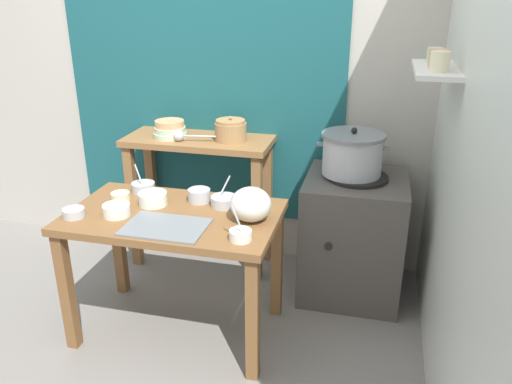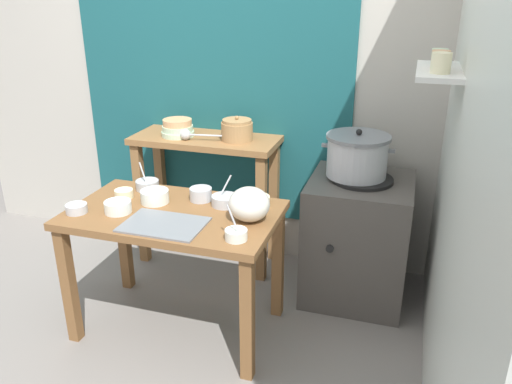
{
  "view_description": "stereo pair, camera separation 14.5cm",
  "coord_description": "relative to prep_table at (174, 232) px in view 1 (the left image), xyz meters",
  "views": [
    {
      "loc": [
        1.02,
        -2.19,
        1.82
      ],
      "look_at": [
        0.42,
        0.21,
        0.82
      ],
      "focal_mm": 35.86,
      "sensor_mm": 36.0,
      "label": 1
    },
    {
      "loc": [
        1.16,
        -2.15,
        1.82
      ],
      "look_at": [
        0.42,
        0.21,
        0.82
      ],
      "focal_mm": 35.86,
      "sensor_mm": 36.0,
      "label": 2
    }
  ],
  "objects": [
    {
      "name": "ladle",
      "position": [
        -0.22,
        0.68,
        0.33
      ],
      "size": [
        0.28,
        0.08,
        0.07
      ],
      "color": "#B7BABF",
      "rests_on": "back_shelf_table"
    },
    {
      "name": "prep_bowl_7",
      "position": [
        -0.28,
        0.24,
        0.14
      ],
      "size": [
        0.13,
        0.13,
        0.16
      ],
      "color": "#B7BABF",
      "rests_on": "prep_table"
    },
    {
      "name": "plastic_bag",
      "position": [
        0.42,
        0.01,
        0.2
      ],
      "size": [
        0.21,
        0.2,
        0.18
      ],
      "primitive_type": "ellipsoid",
      "color": "silver",
      "rests_on": "prep_table"
    },
    {
      "name": "wall_back",
      "position": [
        0.07,
        1.04,
        0.69
      ],
      "size": [
        4.4,
        0.12,
        2.6
      ],
      "color": "#B2ADA3",
      "rests_on": "ground"
    },
    {
      "name": "steamer_pot",
      "position": [
        0.86,
        0.66,
        0.3
      ],
      "size": [
        0.42,
        0.37,
        0.28
      ],
      "color": "#B7BABF",
      "rests_on": "stove_block"
    },
    {
      "name": "prep_bowl_6",
      "position": [
        0.42,
        -0.21,
        0.14
      ],
      "size": [
        0.11,
        0.11,
        0.18
      ],
      "color": "silver",
      "rests_on": "prep_table"
    },
    {
      "name": "wall_right",
      "position": [
        1.39,
        0.14,
        0.69
      ],
      "size": [
        0.3,
        3.2,
        2.6
      ],
      "color": "silver",
      "rests_on": "ground"
    },
    {
      "name": "prep_bowl_4",
      "position": [
        0.23,
        0.15,
        0.14
      ],
      "size": [
        0.14,
        0.14,
        0.16
      ],
      "color": "#B7BABF",
      "rests_on": "prep_table"
    },
    {
      "name": "prep_table",
      "position": [
        0.0,
        0.0,
        0.0
      ],
      "size": [
        1.1,
        0.66,
        0.72
      ],
      "color": "brown",
      "rests_on": "ground"
    },
    {
      "name": "stove_block",
      "position": [
        0.9,
        0.64,
        -0.23
      ],
      "size": [
        0.6,
        0.61,
        0.78
      ],
      "color": "#4C4742",
      "rests_on": "ground"
    },
    {
      "name": "prep_bowl_2",
      "position": [
        0.38,
        0.23,
        0.13
      ],
      "size": [
        0.15,
        0.15,
        0.04
      ],
      "color": "beige",
      "rests_on": "prep_table"
    },
    {
      "name": "clay_pot",
      "position": [
        0.09,
        0.77,
        0.36
      ],
      "size": [
        0.2,
        0.2,
        0.16
      ],
      "color": "#A37A4C",
      "rests_on": "back_shelf_table"
    },
    {
      "name": "serving_tray",
      "position": [
        0.03,
        -0.17,
        0.12
      ],
      "size": [
        0.4,
        0.28,
        0.01
      ],
      "primitive_type": "cube",
      "color": "slate",
      "rests_on": "prep_table"
    },
    {
      "name": "prep_bowl_5",
      "position": [
        -0.15,
        0.08,
        0.15
      ],
      "size": [
        0.15,
        0.15,
        0.07
      ],
      "color": "silver",
      "rests_on": "prep_table"
    },
    {
      "name": "ground_plane",
      "position": [
        -0.01,
        -0.06,
        -0.61
      ],
      "size": [
        9.0,
        9.0,
        0.0
      ],
      "primitive_type": "plane",
      "color": "gray"
    },
    {
      "name": "prep_bowl_1",
      "position": [
        -0.27,
        -0.1,
        0.14
      ],
      "size": [
        0.14,
        0.14,
        0.06
      ],
      "color": "silver",
      "rests_on": "prep_table"
    },
    {
      "name": "prep_bowl_0",
      "position": [
        -0.34,
        0.09,
        0.14
      ],
      "size": [
        0.1,
        0.1,
        0.05
      ],
      "color": "beige",
      "rests_on": "prep_table"
    },
    {
      "name": "back_shelf_table",
      "position": [
        -0.13,
        0.77,
        0.07
      ],
      "size": [
        0.96,
        0.4,
        0.9
      ],
      "color": "olive",
      "rests_on": "ground"
    },
    {
      "name": "bowl_stack_enamel",
      "position": [
        -0.32,
        0.75,
        0.34
      ],
      "size": [
        0.21,
        0.21,
        0.11
      ],
      "color": "#B7D1AD",
      "rests_on": "back_shelf_table"
    },
    {
      "name": "prep_bowl_3",
      "position": [
        0.08,
        0.18,
        0.15
      ],
      "size": [
        0.12,
        0.12,
        0.07
      ],
      "color": "#B7BABF",
      "rests_on": "prep_table"
    },
    {
      "name": "prep_bowl_8",
      "position": [
        -0.47,
        -0.16,
        0.14
      ],
      "size": [
        0.11,
        0.11,
        0.05
      ],
      "color": "#B7BABF",
      "rests_on": "prep_table"
    }
  ]
}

